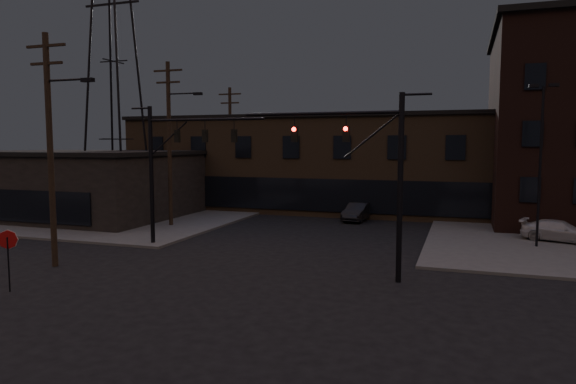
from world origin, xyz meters
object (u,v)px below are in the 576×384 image
at_px(car_crossing, 358,212).
at_px(parked_car_lot_a, 555,216).
at_px(traffic_signal_near, 373,166).
at_px(traffic_signal_far, 170,159).
at_px(stop_sign, 8,246).
at_px(parked_car_lot_b, 559,231).

bearing_deg(car_crossing, parked_car_lot_a, 7.47).
relative_size(traffic_signal_near, parked_car_lot_a, 1.83).
height_order(traffic_signal_near, traffic_signal_far, same).
bearing_deg(parked_car_lot_a, stop_sign, 128.52).
bearing_deg(traffic_signal_near, car_crossing, 103.20).
bearing_deg(parked_car_lot_a, traffic_signal_near, 143.34).
xyz_separation_m(traffic_signal_near, parked_car_lot_a, (9.68, 17.12, -4.04)).
distance_m(traffic_signal_near, stop_sign, 15.17).
bearing_deg(traffic_signal_near, parked_car_lot_b, 51.81).
xyz_separation_m(parked_car_lot_a, parked_car_lot_b, (-0.58, -5.56, -0.13)).
relative_size(stop_sign, car_crossing, 0.60).
bearing_deg(traffic_signal_near, stop_sign, -154.10).
distance_m(parked_car_lot_a, car_crossing, 13.61).
height_order(parked_car_lot_b, car_crossing, parked_car_lot_b).
bearing_deg(parked_car_lot_a, traffic_signal_far, 114.87).
relative_size(stop_sign, parked_car_lot_b, 0.59).
bearing_deg(traffic_signal_far, parked_car_lot_a, 32.06).
distance_m(traffic_signal_far, parked_car_lot_a, 26.00).
bearing_deg(parked_car_lot_b, traffic_signal_near, 160.04).
distance_m(traffic_signal_near, parked_car_lot_a, 20.08).
bearing_deg(car_crossing, traffic_signal_far, -115.91).
xyz_separation_m(stop_sign, parked_car_lot_b, (22.45, 18.05, -1.08)).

